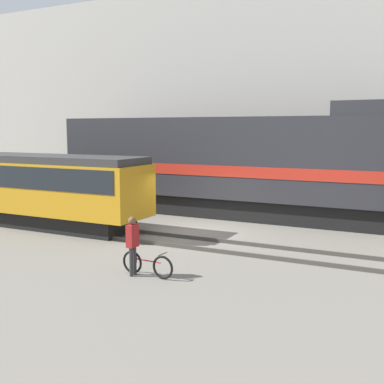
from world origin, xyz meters
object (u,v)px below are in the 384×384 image
(person, at_px, (133,240))
(freight_locomotive, at_px, (224,164))
(bicycle, at_px, (147,265))
(streetcar, at_px, (19,184))

(person, bearing_deg, freight_locomotive, 98.41)
(freight_locomotive, height_order, bicycle, freight_locomotive)
(streetcar, height_order, person, streetcar)
(bicycle, bearing_deg, streetcar, 156.42)
(streetcar, bearing_deg, freight_locomotive, 39.78)
(streetcar, distance_m, person, 9.77)
(bicycle, relative_size, person, 1.01)
(streetcar, bearing_deg, bicycle, -23.58)
(bicycle, bearing_deg, freight_locomotive, 100.79)
(freight_locomotive, xyz_separation_m, person, (1.51, -10.23, -1.45))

